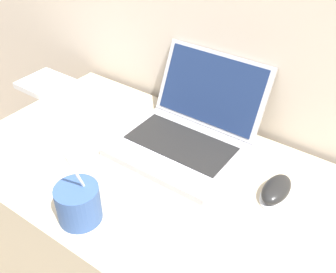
{
  "coord_description": "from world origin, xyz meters",
  "views": [
    {
      "loc": [
        0.39,
        -0.29,
        1.39
      ],
      "look_at": [
        -0.07,
        0.35,
        0.8
      ],
      "focal_mm": 42.0,
      "sensor_mm": 36.0,
      "label": 1
    }
  ],
  "objects_px": {
    "laptop": "(188,129)",
    "drink_cup": "(78,203)",
    "computer_mouse": "(276,190)",
    "external_keyboard": "(72,95)"
  },
  "relations": [
    {
      "from": "laptop",
      "to": "external_keyboard",
      "type": "xyz_separation_m",
      "value": [
        -0.44,
        -0.02,
        -0.03
      ]
    },
    {
      "from": "laptop",
      "to": "drink_cup",
      "type": "xyz_separation_m",
      "value": [
        -0.04,
        -0.37,
        0.0
      ]
    },
    {
      "from": "laptop",
      "to": "external_keyboard",
      "type": "bearing_deg",
      "value": -177.58
    },
    {
      "from": "drink_cup",
      "to": "external_keyboard",
      "type": "relative_size",
      "value": 0.52
    },
    {
      "from": "drink_cup",
      "to": "computer_mouse",
      "type": "bearing_deg",
      "value": 44.41
    },
    {
      "from": "drink_cup",
      "to": "laptop",
      "type": "bearing_deg",
      "value": 83.51
    },
    {
      "from": "laptop",
      "to": "external_keyboard",
      "type": "distance_m",
      "value": 0.44
    },
    {
      "from": "drink_cup",
      "to": "external_keyboard",
      "type": "xyz_separation_m",
      "value": [
        -0.4,
        0.35,
        -0.04
      ]
    },
    {
      "from": "laptop",
      "to": "computer_mouse",
      "type": "relative_size",
      "value": 3.03
    },
    {
      "from": "drink_cup",
      "to": "computer_mouse",
      "type": "xyz_separation_m",
      "value": [
        0.32,
        0.32,
        -0.03
      ]
    }
  ]
}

